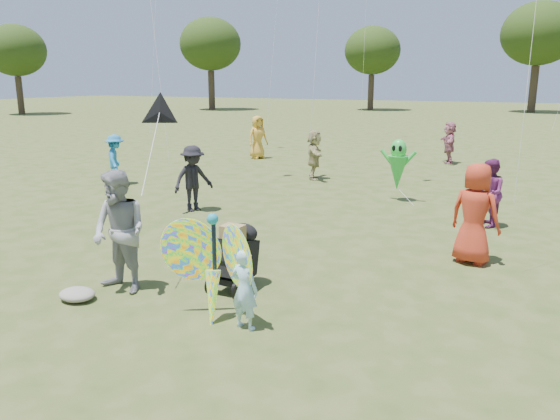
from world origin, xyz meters
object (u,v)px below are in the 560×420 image
object	(u,v)px
child_girl	(245,289)
crowd_i	(116,160)
adult_man	(120,232)
crowd_d	(314,155)
crowd_a	(475,214)
crowd_b	(193,179)
jogging_stroller	(236,252)
crowd_j	(449,143)
crowd_g	(258,137)
crowd_e	(489,193)
butterfly_kite	(213,267)
alien_kite	(398,167)

from	to	relation	value
child_girl	crowd_i	bearing A→B (deg)	-32.07
adult_man	crowd_d	bearing A→B (deg)	104.43
adult_man	crowd_a	bearing A→B (deg)	47.42
crowd_b	jogging_stroller	bearing A→B (deg)	-112.76
crowd_i	crowd_j	world-z (taller)	crowd_j
crowd_d	crowd_g	size ratio (longest dim) A/B	0.92
adult_man	child_girl	bearing A→B (deg)	1.03
child_girl	crowd_j	distance (m)	16.78
jogging_stroller	crowd_e	bearing A→B (deg)	61.72
crowd_j	crowd_g	bearing A→B (deg)	-92.33
crowd_e	crowd_j	size ratio (longest dim) A/B	0.94
jogging_stroller	butterfly_kite	world-z (taller)	butterfly_kite
child_girl	alien_kite	xyz separation A→B (m)	(-0.19, 8.88, 0.40)
crowd_d	butterfly_kite	world-z (taller)	crowd_d
crowd_g	butterfly_kite	world-z (taller)	crowd_g
crowd_j	butterfly_kite	world-z (taller)	crowd_j
crowd_e	crowd_g	bearing A→B (deg)	-138.69
crowd_e	child_girl	bearing A→B (deg)	-30.82
crowd_b	crowd_d	bearing A→B (deg)	15.04
crowd_g	alien_kite	xyz separation A→B (m)	(7.50, -5.69, 0.06)
jogging_stroller	child_girl	bearing A→B (deg)	-54.37
butterfly_kite	crowd_j	bearing A→B (deg)	88.48
crowd_g	butterfly_kite	bearing A→B (deg)	-123.30
crowd_j	jogging_stroller	distance (m)	15.58
crowd_d	alien_kite	distance (m)	4.02
butterfly_kite	crowd_g	bearing A→B (deg)	116.25
jogging_stroller	crowd_b	bearing A→B (deg)	132.66
crowd_d	jogging_stroller	bearing A→B (deg)	172.10
adult_man	crowd_e	world-z (taller)	adult_man
adult_man	crowd_g	xyz separation A→B (m)	(-5.25, 14.26, -0.08)
crowd_d	crowd_b	bearing A→B (deg)	146.30
crowd_j	alien_kite	xyz separation A→B (m)	(-0.09, -7.90, 0.13)
crowd_i	butterfly_kite	world-z (taller)	crowd_i
adult_man	alien_kite	distance (m)	8.86
crowd_b	crowd_j	distance (m)	12.25
child_girl	crowd_i	size ratio (longest dim) A/B	0.71
crowd_d	crowd_e	world-z (taller)	crowd_d
adult_man	crowd_d	xyz separation A→B (m)	(-1.15, 10.71, -0.15)
child_girl	alien_kite	distance (m)	8.89
crowd_a	crowd_g	bearing A→B (deg)	-29.59
crowd_i	crowd_j	distance (m)	12.97
crowd_a	alien_kite	xyz separation A→B (m)	(-2.61, 4.61, 0.03)
crowd_a	crowd_i	distance (m)	11.80
crowd_b	crowd_e	size ratio (longest dim) A/B	1.07
adult_man	crowd_b	size ratio (longest dim) A/B	1.16
child_girl	crowd_a	bearing A→B (deg)	-112.45
child_girl	crowd_a	distance (m)	4.92
crowd_d	crowd_i	xyz separation A→B (m)	(-5.39, -3.70, -0.03)
crowd_a	crowd_i	xyz separation A→B (m)	(-11.40, 3.06, -0.13)
adult_man	crowd_g	world-z (taller)	adult_man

